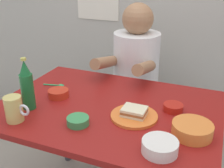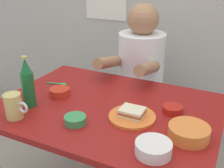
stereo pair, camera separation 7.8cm
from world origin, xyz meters
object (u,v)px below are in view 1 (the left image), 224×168
Objects in this scene: dining_table at (108,122)px; sauce_bowl_chili at (58,93)px; sandwich at (134,111)px; stool at (134,113)px; person_seated at (136,62)px; beer_mug at (14,109)px; plate_orange at (134,116)px; beer_bottle at (27,86)px.

dining_table is 0.31m from sauce_bowl_chili.
sauce_bowl_chili is (-0.44, 0.05, -0.01)m from sandwich.
stool is 0.63× the size of person_seated.
stool is at bearing 90.00° from person_seated.
plate_orange is at bearing 25.27° from beer_mug.
stool is 2.05× the size of plate_orange.
plate_orange is 2.00× the size of sandwich.
dining_table is 0.63m from person_seated.
dining_table reaches higher than stool.
beer_mug is at bearing -107.17° from person_seated.
person_seated reaches higher than sandwich.
sandwich is 0.87× the size of beer_mug.
stool is (-0.05, 0.63, -0.30)m from dining_table.
sauce_bowl_chili is at bearing 68.25° from beer_bottle.
person_seated reaches higher than sauce_bowl_chili.
dining_table is 5.00× the size of plate_orange.
person_seated reaches higher than plate_orange.
person_seated is 5.71× the size of beer_mug.
dining_table is at bearing 41.02° from beer_mug.
beer_mug is (-0.49, -0.23, 0.03)m from sandwich.
dining_table is 10.00× the size of sauce_bowl_chili.
sandwich is at bearing 153.43° from plate_orange.
sandwich is at bearing -6.70° from sauce_bowl_chili.
person_seated is 6.54× the size of sauce_bowl_chili.
dining_table is 0.45m from beer_bottle.
person_seated is 0.67m from sauce_bowl_chili.
sandwich reaches higher than dining_table.
sandwich reaches higher than stool.
dining_table is at bearing 25.65° from beer_bottle.
plate_orange is at bearing -72.98° from stool.
plate_orange is 0.45m from sauce_bowl_chili.
sandwich is 0.55m from beer_mug.
beer_mug is 1.15× the size of sauce_bowl_chili.
plate_orange is (0.21, -0.69, 0.40)m from stool.
person_seated is (-0.05, 0.62, 0.12)m from dining_table.
beer_bottle reaches higher than plate_orange.
person_seated is at bearing 69.26° from beer_bottle.
beer_bottle is 2.38× the size of sauce_bowl_chili.
dining_table is 0.20m from plate_orange.
person_seated is at bearing 107.29° from plate_orange.
sandwich is (-0.00, 0.00, 0.02)m from plate_orange.
sandwich is 0.53m from beer_bottle.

